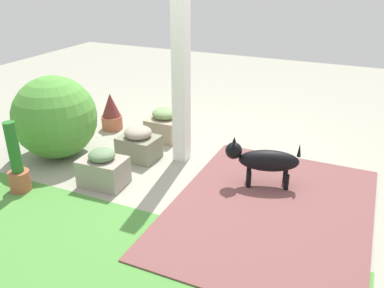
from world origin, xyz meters
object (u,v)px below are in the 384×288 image
at_px(terracotta_pot_spiky, 111,112).
at_px(dog, 263,160).
at_px(stone_planter_nearest, 165,125).
at_px(stone_planter_mid, 103,169).
at_px(porch_pillar, 181,54).
at_px(terracotta_pot_tall, 17,167).
at_px(round_shrub, 55,117).
at_px(stone_planter_near, 139,144).

relative_size(terracotta_pot_spiky, dog, 0.68).
distance_m(stone_planter_nearest, terracotta_pot_spiky, 0.83).
bearing_deg(stone_planter_mid, porch_pillar, -118.56).
height_order(terracotta_pot_spiky, terracotta_pot_tall, terracotta_pot_tall).
xyz_separation_m(terracotta_pot_spiky, dog, (-2.34, 0.69, 0.06)).
bearing_deg(stone_planter_mid, terracotta_pot_spiky, -58.43).
bearing_deg(stone_planter_nearest, round_shrub, 46.98).
bearing_deg(terracotta_pot_tall, terracotta_pot_spiky, -86.36).
distance_m(terracotta_pot_tall, dog, 2.48).
xyz_separation_m(stone_planter_mid, terracotta_pot_tall, (0.71, 0.45, 0.09)).
relative_size(terracotta_pot_tall, dog, 0.99).
bearing_deg(stone_planter_mid, terracotta_pot_tall, 32.42).
height_order(round_shrub, dog, round_shrub).
xyz_separation_m(stone_planter_near, dog, (-1.50, 0.03, 0.11)).
xyz_separation_m(stone_planter_nearest, round_shrub, (0.92, 0.99, 0.29)).
bearing_deg(terracotta_pot_spiky, porch_pillar, 160.76).
bearing_deg(terracotta_pot_spiky, stone_planter_mid, 121.57).
bearing_deg(stone_planter_mid, dog, -156.66).
distance_m(stone_planter_near, terracotta_pot_tall, 1.35).
xyz_separation_m(terracotta_pot_spiky, terracotta_pot_tall, (-0.11, 1.79, 0.02)).
relative_size(stone_planter_near, dog, 0.63).
height_order(stone_planter_near, round_shrub, round_shrub).
height_order(stone_planter_near, terracotta_pot_tall, terracotta_pot_tall).
relative_size(porch_pillar, stone_planter_near, 5.30).
distance_m(stone_planter_nearest, stone_planter_mid, 1.35).
xyz_separation_m(porch_pillar, terracotta_pot_tall, (1.19, 1.33, -0.98)).
relative_size(stone_planter_nearest, stone_planter_mid, 0.90).
distance_m(porch_pillar, terracotta_pot_spiky, 1.71).
bearing_deg(stone_planter_mid, stone_planter_nearest, -90.36).
bearing_deg(terracotta_pot_spiky, stone_planter_near, 142.00).
bearing_deg(stone_planter_near, stone_planter_nearest, -89.71).
xyz_separation_m(porch_pillar, terracotta_pot_spiky, (1.30, -0.45, -1.00)).
xyz_separation_m(stone_planter_nearest, stone_planter_near, (-0.00, 0.66, -0.00)).
relative_size(porch_pillar, terracotta_pot_tall, 3.34).
height_order(stone_planter_nearest, stone_planter_near, stone_planter_nearest).
bearing_deg(stone_planter_nearest, terracotta_pot_spiky, 0.89).
xyz_separation_m(stone_planter_near, terracotta_pot_tall, (0.72, 1.14, 0.08)).
bearing_deg(stone_planter_nearest, dog, 155.14).
distance_m(porch_pillar, stone_planter_nearest, 1.25).
bearing_deg(round_shrub, dog, -173.25).
bearing_deg(round_shrub, stone_planter_nearest, -133.02).
bearing_deg(terracotta_pot_tall, stone_planter_near, -122.37).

